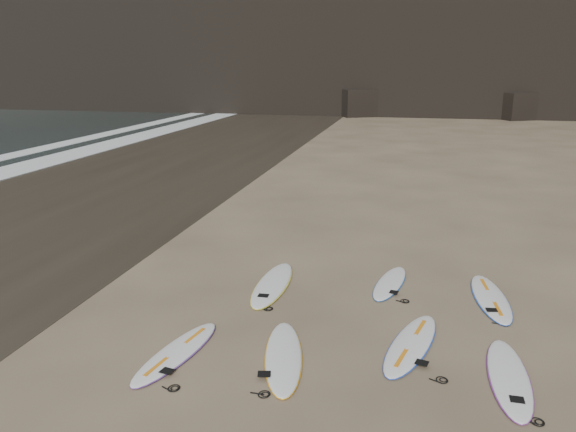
% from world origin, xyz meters
% --- Properties ---
extents(ground, '(240.00, 240.00, 0.00)m').
position_xyz_m(ground, '(0.00, 0.00, 0.00)').
color(ground, '#897559').
rests_on(ground, ground).
extents(wet_sand, '(12.00, 200.00, 0.01)m').
position_xyz_m(wet_sand, '(-13.00, 10.00, 0.00)').
color(wet_sand, '#383026').
rests_on(wet_sand, ground).
extents(surfboard_0, '(1.00, 2.47, 0.09)m').
position_xyz_m(surfboard_0, '(-4.22, -0.74, 0.04)').
color(surfboard_0, white).
rests_on(surfboard_0, ground).
extents(surfboard_1, '(1.14, 2.59, 0.09)m').
position_xyz_m(surfboard_1, '(-2.40, -0.47, 0.05)').
color(surfboard_1, white).
rests_on(surfboard_1, ground).
extents(surfboard_2, '(1.23, 2.63, 0.09)m').
position_xyz_m(surfboard_2, '(-0.30, 0.44, 0.05)').
color(surfboard_2, white).
rests_on(surfboard_2, ground).
extents(surfboard_3, '(0.63, 2.50, 0.09)m').
position_xyz_m(surfboard_3, '(1.22, -0.32, 0.04)').
color(surfboard_3, white).
rests_on(surfboard_3, ground).
extents(surfboard_5, '(0.68, 2.75, 0.10)m').
position_xyz_m(surfboard_5, '(-3.37, 2.58, 0.05)').
color(surfboard_5, white).
rests_on(surfboard_5, ground).
extents(surfboard_6, '(0.92, 2.26, 0.08)m').
position_xyz_m(surfboard_6, '(-0.81, 3.26, 0.04)').
color(surfboard_6, white).
rests_on(surfboard_6, ground).
extents(surfboard_7, '(0.87, 2.65, 0.09)m').
position_xyz_m(surfboard_7, '(1.31, 2.86, 0.05)').
color(surfboard_7, white).
rests_on(surfboard_7, ground).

